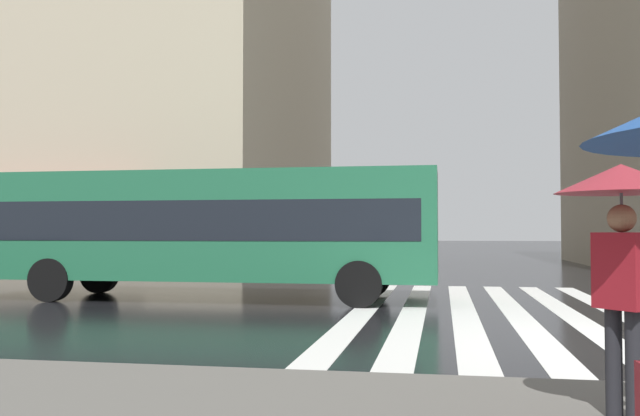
% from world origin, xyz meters
% --- Properties ---
extents(zebra_crossing, '(13.00, 5.50, 0.01)m').
position_xyz_m(zebra_crossing, '(4.00, 1.91, 0.00)').
color(zebra_crossing, silver).
rests_on(zebra_crossing, ground_plane).
extents(haussmann_block_mid, '(20.31, 22.98, 23.38)m').
position_xyz_m(haussmann_block_mid, '(22.05, 21.05, 11.45)').
color(haussmann_block_mid, beige).
rests_on(haussmann_block_mid, ground_plane).
extents(city_bus, '(2.60, 11.00, 3.00)m').
position_xyz_m(city_bus, '(5.50, 8.42, 1.76)').
color(city_bus, '#236B47').
rests_on(city_bus, ground_plane).
extents(pedestrian_in_red_jacket, '(1.02, 1.02, 2.00)m').
position_xyz_m(pedestrian_in_red_jacket, '(-4.47, 1.44, 1.77)').
color(pedestrian_in_red_jacket, maroon).
rests_on(pedestrian_in_red_jacket, sidewalk_pavement).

